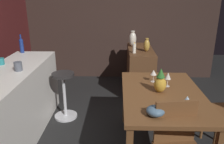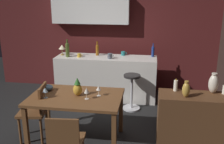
% 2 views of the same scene
% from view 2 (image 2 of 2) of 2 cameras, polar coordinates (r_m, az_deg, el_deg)
% --- Properties ---
extents(ground_plane, '(9.00, 9.00, 0.00)m').
position_cam_2_polar(ground_plane, '(4.49, -6.14, -12.36)').
color(ground_plane, black).
extents(wall_kitchen_back, '(5.20, 0.33, 2.60)m').
position_cam_2_polar(wall_kitchen_back, '(6.00, -2.09, 9.51)').
color(wall_kitchen_back, '#4C1919').
rests_on(wall_kitchen_back, ground_plane).
extents(dining_table, '(1.35, 0.87, 0.74)m').
position_cam_2_polar(dining_table, '(3.91, -7.85, -6.36)').
color(dining_table, brown).
rests_on(dining_table, ground_plane).
extents(kitchen_counter, '(2.10, 0.60, 0.90)m').
position_cam_2_polar(kitchen_counter, '(5.58, -1.28, -1.20)').
color(kitchen_counter, silver).
rests_on(kitchen_counter, ground_plane).
extents(sideboard_cabinet, '(1.10, 0.44, 0.82)m').
position_cam_2_polar(sideboard_cabinet, '(4.00, 17.90, -10.35)').
color(sideboard_cabinet, '#56351E').
rests_on(sideboard_cabinet, ground_plane).
extents(chair_near_window, '(0.45, 0.45, 0.88)m').
position_cam_2_polar(chair_near_window, '(4.14, -16.13, -7.92)').
color(chair_near_window, brown).
rests_on(chair_near_window, ground_plane).
extents(chair_by_doorway, '(0.43, 0.43, 0.85)m').
position_cam_2_polar(chair_by_doorway, '(3.26, -10.04, -14.83)').
color(chair_by_doorway, brown).
rests_on(chair_by_doorway, ground_plane).
extents(bar_stool, '(0.34, 0.34, 0.70)m').
position_cam_2_polar(bar_stool, '(5.05, 4.32, -4.16)').
color(bar_stool, '#262323').
rests_on(bar_stool, ground_plane).
extents(wine_glass_left, '(0.07, 0.07, 0.15)m').
position_cam_2_polar(wine_glass_left, '(3.81, -2.94, -3.59)').
color(wine_glass_left, silver).
rests_on(wine_glass_left, dining_table).
extents(wine_glass_right, '(0.08, 0.08, 0.15)m').
position_cam_2_polar(wine_glass_right, '(3.85, -14.42, -3.91)').
color(wine_glass_right, silver).
rests_on(wine_glass_right, dining_table).
extents(wine_glass_center, '(0.07, 0.07, 0.17)m').
position_cam_2_polar(wine_glass_center, '(3.70, -5.57, -4.08)').
color(wine_glass_center, silver).
rests_on(wine_glass_center, dining_table).
extents(pineapple_centerpiece, '(0.13, 0.13, 0.27)m').
position_cam_2_polar(pineapple_centerpiece, '(3.85, -7.53, -3.44)').
color(pineapple_centerpiece, gold).
rests_on(pineapple_centerpiece, dining_table).
extents(fruit_bowl, '(0.16, 0.16, 0.09)m').
position_cam_2_polar(fruit_bowl, '(4.16, -13.89, -3.30)').
color(fruit_bowl, slate).
rests_on(fruit_bowl, dining_table).
extents(wine_bottle_cobalt, '(0.06, 0.06, 0.28)m').
position_cam_2_polar(wine_bottle_cobalt, '(5.53, 8.92, 4.57)').
color(wine_bottle_cobalt, navy).
rests_on(wine_bottle_cobalt, kitchen_counter).
extents(wine_bottle_olive, '(0.08, 0.08, 0.37)m').
position_cam_2_polar(wine_bottle_olive, '(5.52, -9.70, 4.97)').
color(wine_bottle_olive, '#475623').
rests_on(wine_bottle_olive, kitchen_counter).
extents(wine_bottle_amber, '(0.07, 0.07, 0.30)m').
position_cam_2_polar(wine_bottle_amber, '(5.59, -3.23, 5.00)').
color(wine_bottle_amber, '#8C5114').
rests_on(wine_bottle_amber, kitchen_counter).
extents(cup_slate, '(0.13, 0.09, 0.11)m').
position_cam_2_polar(cup_slate, '(5.31, -0.47, 3.51)').
color(cup_slate, '#515660').
rests_on(cup_slate, kitchen_counter).
extents(cup_teal, '(0.13, 0.09, 0.08)m').
position_cam_2_polar(cup_teal, '(5.60, 2.47, 4.08)').
color(cup_teal, teal).
rests_on(cup_teal, kitchen_counter).
extents(cup_mustard, '(0.11, 0.07, 0.08)m').
position_cam_2_polar(cup_mustard, '(5.48, -7.17, 3.63)').
color(cup_mustard, gold).
rests_on(cup_mustard, kitchen_counter).
extents(counter_lamp, '(0.14, 0.14, 0.22)m').
position_cam_2_polar(counter_lamp, '(5.70, -10.84, 5.29)').
color(counter_lamp, '#A58447').
rests_on(counter_lamp, kitchen_counter).
extents(pillar_candle_short, '(0.06, 0.06, 0.19)m').
position_cam_2_polar(pillar_candle_short, '(3.89, 13.72, -2.89)').
color(pillar_candle_short, white).
rests_on(pillar_candle_short, sideboard_cabinet).
extents(vase_brass, '(0.11, 0.11, 0.23)m').
position_cam_2_polar(vase_brass, '(3.69, 15.85, -3.70)').
color(vase_brass, '#B78C38').
rests_on(vase_brass, sideboard_cabinet).
extents(vase_ceramic_ivory, '(0.14, 0.14, 0.29)m').
position_cam_2_polar(vase_ceramic_ivory, '(3.96, 21.26, -2.36)').
color(vase_ceramic_ivory, beige).
rests_on(vase_ceramic_ivory, sideboard_cabinet).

